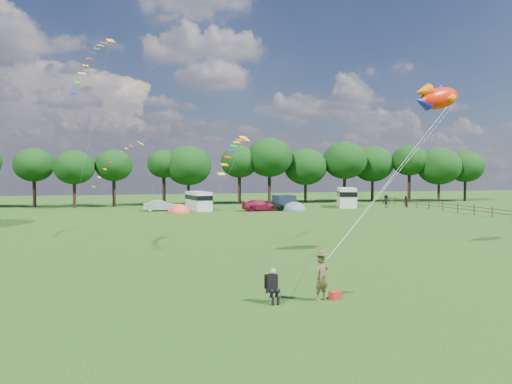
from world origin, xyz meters
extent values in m
plane|color=black|center=(0.00, 0.00, 0.00)|extent=(180.00, 180.00, 0.00)
cylinder|color=black|center=(-20.03, 56.31, 1.95)|extent=(0.47, 0.47, 3.90)
ellipsoid|color=#0E330F|center=(-20.03, 56.31, 6.00)|extent=(5.58, 5.58, 4.74)
cylinder|color=black|center=(-14.36, 53.27, 1.78)|extent=(0.44, 0.44, 3.56)
ellipsoid|color=#0E330F|center=(-14.36, 53.27, 5.64)|extent=(5.56, 5.56, 4.73)
cylinder|color=black|center=(-9.09, 54.23, 1.98)|extent=(0.47, 0.47, 3.95)
ellipsoid|color=#0E330F|center=(-9.09, 54.23, 5.95)|extent=(5.33, 5.33, 4.53)
cylinder|color=black|center=(-1.92, 56.03, 2.17)|extent=(0.50, 0.50, 4.33)
ellipsoid|color=#0E330F|center=(-1.92, 56.03, 6.19)|extent=(4.95, 4.95, 4.21)
cylinder|color=black|center=(1.70, 55.56, 1.66)|extent=(0.43, 0.43, 3.31)
ellipsoid|color=#0E330F|center=(1.70, 55.56, 5.95)|extent=(7.03, 7.03, 5.98)
cylinder|color=black|center=(9.66, 55.80, 2.18)|extent=(0.50, 0.50, 4.36)
ellipsoid|color=#0E330F|center=(9.66, 55.80, 6.56)|extent=(5.84, 5.84, 4.97)
cylinder|color=black|center=(14.25, 54.92, 2.27)|extent=(0.51, 0.51, 4.55)
ellipsoid|color=#0E330F|center=(14.25, 54.92, 7.23)|extent=(7.15, 7.15, 6.08)
cylinder|color=black|center=(20.49, 55.63, 1.61)|extent=(0.42, 0.42, 3.21)
ellipsoid|color=#0E330F|center=(20.49, 55.63, 5.80)|extent=(6.90, 6.90, 5.86)
cylinder|color=black|center=(26.98, 54.96, 2.09)|extent=(0.48, 0.48, 4.17)
ellipsoid|color=#0E330F|center=(26.98, 54.96, 6.86)|extent=(7.16, 7.16, 6.09)
cylinder|color=black|center=(32.97, 56.89, 1.83)|extent=(0.45, 0.45, 3.66)
ellipsoid|color=#0E330F|center=(32.97, 56.89, 6.31)|extent=(7.05, 7.05, 5.99)
cylinder|color=black|center=(38.41, 54.37, 2.32)|extent=(0.52, 0.52, 4.65)
ellipsoid|color=#0E330F|center=(38.41, 54.37, 6.88)|extent=(5.96, 5.96, 5.06)
cylinder|color=black|center=(43.16, 53.04, 1.59)|extent=(0.42, 0.42, 3.19)
ellipsoid|color=#0E330F|center=(43.16, 53.04, 5.89)|extent=(7.23, 7.23, 6.14)
cylinder|color=black|center=(48.55, 53.44, 1.76)|extent=(0.44, 0.44, 3.52)
ellipsoid|color=#0E330F|center=(48.55, 53.44, 5.86)|extent=(6.22, 6.22, 5.28)
cylinder|color=#472D19|center=(32.00, 24.00, 0.60)|extent=(0.12, 0.12, 1.20)
cylinder|color=#472D19|center=(32.00, 27.00, 0.60)|extent=(0.12, 0.12, 1.20)
cylinder|color=#472D19|center=(32.00, 25.50, 0.95)|extent=(0.08, 3.00, 0.08)
cylinder|color=#472D19|center=(32.00, 25.50, 0.55)|extent=(0.08, 3.00, 0.08)
cylinder|color=#472D19|center=(32.00, 30.00, 0.60)|extent=(0.12, 0.12, 1.20)
cylinder|color=#472D19|center=(32.00, 28.50, 0.95)|extent=(0.08, 3.00, 0.08)
cylinder|color=#472D19|center=(32.00, 28.50, 0.55)|extent=(0.08, 3.00, 0.08)
cylinder|color=#472D19|center=(32.00, 33.00, 0.60)|extent=(0.12, 0.12, 1.20)
cylinder|color=#472D19|center=(32.00, 31.50, 0.95)|extent=(0.08, 3.00, 0.08)
cylinder|color=#472D19|center=(32.00, 31.50, 0.55)|extent=(0.08, 3.00, 0.08)
cylinder|color=#472D19|center=(32.00, 36.00, 0.60)|extent=(0.12, 0.12, 1.20)
cylinder|color=#472D19|center=(32.00, 34.50, 0.95)|extent=(0.08, 3.00, 0.08)
cylinder|color=#472D19|center=(32.00, 34.50, 0.55)|extent=(0.08, 3.00, 0.08)
cylinder|color=#472D19|center=(32.00, 39.00, 0.60)|extent=(0.12, 0.12, 1.20)
cylinder|color=#472D19|center=(32.00, 37.50, 0.95)|extent=(0.08, 3.00, 0.08)
cylinder|color=#472D19|center=(32.00, 37.50, 0.55)|extent=(0.08, 3.00, 0.08)
cylinder|color=#472D19|center=(32.00, 42.00, 0.60)|extent=(0.12, 0.12, 1.20)
cylinder|color=#472D19|center=(32.00, 40.50, 0.95)|extent=(0.08, 3.00, 0.08)
cylinder|color=#472D19|center=(32.00, 40.50, 0.55)|extent=(0.08, 3.00, 0.08)
cylinder|color=#472D19|center=(32.00, 45.00, 0.60)|extent=(0.12, 0.12, 1.20)
cylinder|color=#472D19|center=(32.00, 43.50, 0.95)|extent=(0.08, 3.00, 0.08)
cylinder|color=#472D19|center=(32.00, 43.50, 0.55)|extent=(0.08, 3.00, 0.08)
cylinder|color=#472D19|center=(32.00, 48.00, 0.60)|extent=(0.12, 0.12, 1.20)
cylinder|color=#472D19|center=(32.00, 46.50, 0.95)|extent=(0.08, 3.00, 0.08)
cylinder|color=#472D19|center=(32.00, 46.50, 0.55)|extent=(0.08, 3.00, 0.08)
cylinder|color=#472D19|center=(32.00, 51.00, 0.60)|extent=(0.12, 0.12, 1.20)
cylinder|color=#472D19|center=(32.00, 49.50, 0.95)|extent=(0.08, 3.00, 0.08)
cylinder|color=#472D19|center=(32.00, 49.50, 0.55)|extent=(0.08, 3.00, 0.08)
imported|color=#A0A4A8|center=(-3.15, 44.95, 0.70)|extent=(4.11, 1.92, 1.40)
imported|color=maroon|center=(9.37, 42.17, 0.70)|extent=(4.68, 1.98, 1.40)
imported|color=black|center=(10.65, 42.27, 0.63)|extent=(4.75, 2.45, 1.25)
cube|color=#BCBCBE|center=(1.75, 44.88, 1.22)|extent=(2.99, 5.20, 2.45)
cube|color=black|center=(1.75, 44.88, 1.72)|extent=(3.05, 5.31, 0.58)
cylinder|color=black|center=(2.05, 43.37, 0.34)|extent=(0.72, 0.38, 0.69)
cylinder|color=black|center=(1.46, 46.39, 0.34)|extent=(0.72, 0.38, 0.69)
cube|color=silver|center=(22.96, 45.41, 1.37)|extent=(4.03, 5.95, 2.74)
cube|color=black|center=(22.96, 45.41, 1.93)|extent=(4.11, 6.07, 0.65)
cylinder|color=black|center=(22.39, 43.79, 0.39)|extent=(0.82, 0.53, 0.77)
cylinder|color=black|center=(23.54, 47.04, 0.39)|extent=(0.82, 0.53, 0.77)
ellipsoid|color=#E0482D|center=(-1.10, 41.47, 0.02)|extent=(2.68, 3.08, 2.20)
cylinder|color=#E0482D|center=(-1.10, 41.47, 0.04)|extent=(2.81, 2.81, 0.08)
ellipsoid|color=#4E5F6F|center=(13.67, 41.03, 0.02)|extent=(2.99, 3.44, 2.34)
cylinder|color=#4E5F6F|center=(13.67, 41.03, 0.04)|extent=(3.14, 3.14, 0.08)
cube|color=black|center=(14.09, 46.87, 0.86)|extent=(3.09, 2.67, 1.72)
imported|color=brown|center=(0.36, -1.26, 0.93)|extent=(0.79, 0.65, 1.86)
cylinder|color=#99999E|center=(-1.89, -1.34, 0.24)|extent=(0.02, 0.02, 0.49)
cylinder|color=#99999E|center=(-1.42, -1.34, 0.24)|extent=(0.02, 0.02, 0.49)
cylinder|color=#99999E|center=(-1.89, -0.87, 0.24)|extent=(0.02, 0.02, 0.49)
cylinder|color=#99999E|center=(-1.42, -0.87, 0.24)|extent=(0.02, 0.02, 0.49)
cube|color=black|center=(-1.65, -1.10, 0.49)|extent=(0.70, 0.68, 0.05)
cube|color=black|center=(-1.65, -0.85, 0.80)|extent=(0.54, 0.23, 0.58)
cube|color=black|center=(-1.65, -1.06, 0.83)|extent=(0.46, 0.37, 0.62)
sphere|color=tan|center=(-1.65, -1.08, 1.25)|extent=(0.23, 0.23, 0.23)
cube|color=#B02116|center=(0.96, -1.22, 0.16)|extent=(0.54, 0.44, 0.33)
ellipsoid|color=red|center=(11.39, 7.14, 9.67)|extent=(3.54, 2.04, 1.93)
ellipsoid|color=#D7BA00|center=(11.39, 7.14, 9.52)|extent=(2.22, 1.26, 1.05)
cone|color=#FF5E00|center=(9.98, 6.78, 9.97)|extent=(1.36, 1.11, 1.01)
cone|color=#1719CB|center=(9.98, 6.78, 9.37)|extent=(1.36, 1.11, 1.01)
cone|color=#1719CB|center=(11.48, 7.17, 10.29)|extent=(0.90, 1.01, 0.86)
sphere|color=white|center=(12.41, 7.77, 9.85)|extent=(0.32, 0.32, 0.32)
sphere|color=black|center=(12.48, 7.84, 9.85)|extent=(0.16, 0.16, 0.16)
cube|color=#F6A316|center=(-8.53, 27.07, 16.86)|extent=(0.75, 0.70, 0.37)
cube|color=red|center=(-8.80, 26.57, 16.63)|extent=(0.60, 0.41, 0.10)
cube|color=orange|center=(-9.07, 26.08, 16.37)|extent=(0.60, 0.41, 0.12)
cube|color=yellow|center=(-9.34, 25.58, 16.02)|extent=(0.60, 0.40, 0.13)
cube|color=#198C1E|center=(-9.61, 25.09, 15.60)|extent=(0.60, 0.40, 0.13)
cube|color=#0C1EB2|center=(-9.88, 24.59, 15.09)|extent=(0.59, 0.40, 0.14)
cube|color=red|center=(-10.15, 24.10, 14.51)|extent=(0.59, 0.39, 0.15)
cube|color=orange|center=(-10.42, 23.60, 13.84)|extent=(0.59, 0.39, 0.16)
cube|color=yellow|center=(-10.69, 23.11, 13.10)|extent=(0.59, 0.38, 0.17)
cube|color=#198C1E|center=(-10.96, 22.61, 12.27)|extent=(0.59, 0.37, 0.18)
cube|color=#0C1EB2|center=(-11.23, 22.12, 11.37)|extent=(0.58, 0.37, 0.18)
cube|color=gold|center=(-6.05, 23.81, 7.54)|extent=(0.59, 0.64, 0.32)
cube|color=red|center=(-6.46, 23.36, 7.43)|extent=(0.34, 0.51, 0.09)
cube|color=orange|center=(-6.86, 22.91, 7.28)|extent=(0.34, 0.51, 0.10)
cube|color=yellow|center=(-7.27, 22.46, 7.05)|extent=(0.34, 0.51, 0.11)
cube|color=#198C1E|center=(-7.67, 22.01, 6.74)|extent=(0.33, 0.51, 0.12)
cube|color=#0C1EB2|center=(-8.08, 21.56, 6.36)|extent=(0.33, 0.51, 0.12)
cube|color=red|center=(-8.48, 21.11, 5.89)|extent=(0.33, 0.51, 0.13)
cube|color=orange|center=(-8.89, 20.66, 5.34)|extent=(0.32, 0.51, 0.14)
cube|color=yellow|center=(-9.29, 20.21, 4.71)|extent=(0.32, 0.50, 0.14)
cube|color=#198C1E|center=(-9.70, 19.76, 4.00)|extent=(0.31, 0.50, 0.15)
cube|color=yellow|center=(1.08, 15.54, 7.56)|extent=(0.85, 0.83, 0.40)
cube|color=red|center=(0.77, 15.00, 7.49)|extent=(0.63, 0.54, 0.11)
cube|color=orange|center=(0.45, 14.46, 7.37)|extent=(0.63, 0.54, 0.12)
cube|color=yellow|center=(0.14, 13.92, 7.18)|extent=(0.62, 0.53, 0.13)
cube|color=#198C1E|center=(-0.18, 13.38, 6.91)|extent=(0.62, 0.53, 0.15)
cube|color=#0C1EB2|center=(-0.49, 12.84, 6.56)|extent=(0.62, 0.52, 0.15)
cube|color=red|center=(-0.81, 12.30, 6.13)|extent=(0.62, 0.52, 0.16)
cube|color=orange|center=(-1.12, 11.76, 5.61)|extent=(0.61, 0.52, 0.17)
cube|color=yellow|center=(-1.44, 11.22, 5.02)|extent=(0.61, 0.51, 0.18)
imported|color=black|center=(30.81, 42.84, 0.80)|extent=(0.91, 0.84, 1.60)
imported|color=black|center=(27.50, 42.36, 0.93)|extent=(1.26, 0.72, 1.85)
camera|label=1|loc=(-7.18, -19.87, 5.27)|focal=35.00mm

